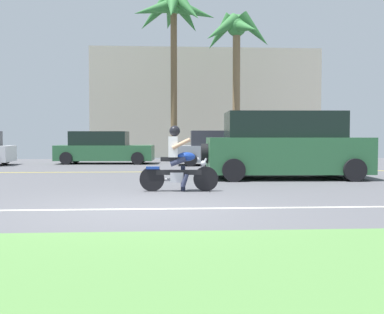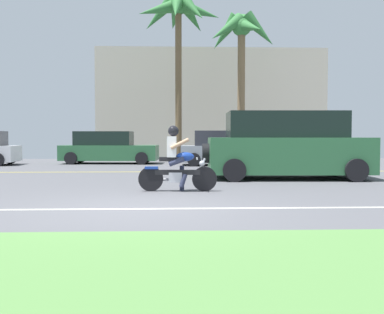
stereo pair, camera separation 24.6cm
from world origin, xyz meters
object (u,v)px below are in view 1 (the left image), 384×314
motorcyclist (178,164)px  palm_tree_0 (174,16)px  parked_car_1 (104,148)px  parked_car_2 (221,149)px  palm_tree_1 (236,39)px  suv_nearby (285,146)px

motorcyclist → palm_tree_0: (0.22, 12.33, 6.46)m
parked_car_1 → parked_car_2: 5.43m
parked_car_2 → palm_tree_1: 6.81m
suv_nearby → parked_car_2: size_ratio=1.23×
motorcyclist → palm_tree_0: size_ratio=0.21×
palm_tree_0 → palm_tree_1: palm_tree_0 is taller
suv_nearby → parked_car_2: suv_nearby is taller
palm_tree_0 → palm_tree_1: (3.19, 0.92, -0.86)m
motorcyclist → palm_tree_0: 13.92m
parked_car_1 → palm_tree_1: palm_tree_1 is taller
parked_car_2 → palm_tree_1: (1.24, 3.77, 5.53)m
suv_nearby → palm_tree_1: size_ratio=0.64×
motorcyclist → palm_tree_1: size_ratio=0.23×
motorcyclist → suv_nearby: size_ratio=0.36×
motorcyclist → parked_car_2: size_ratio=0.45×
parked_car_2 → motorcyclist: bearing=-102.8°
palm_tree_1 → suv_nearby: bearing=-90.8°
suv_nearby → palm_tree_0: size_ratio=0.59×
suv_nearby → parked_car_1: (-6.33, 7.90, -0.26)m
motorcyclist → palm_tree_1: (3.40, 13.25, 5.60)m
palm_tree_1 → palm_tree_0: bearing=-163.8°
suv_nearby → parked_car_2: 6.55m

